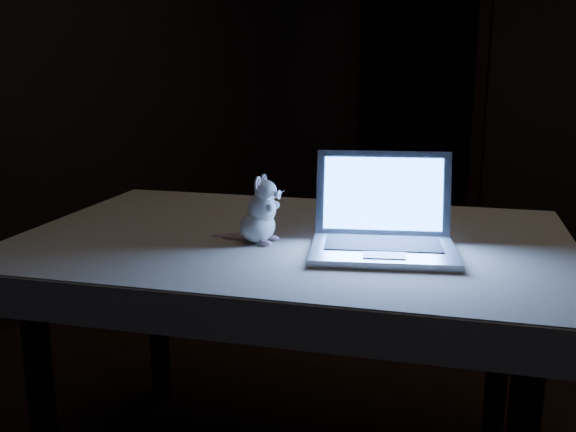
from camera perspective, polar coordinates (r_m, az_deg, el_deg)
The scene contains 6 objects.
left_wall at distance 3.61m, azimuth -23.10°, elevation 11.17°, with size 0.04×5.00×2.60m, color black.
doorway at distance 4.90m, azimuth 11.20°, elevation 9.52°, with size 1.06×0.36×2.13m, color black, non-canonical shape.
table at distance 2.16m, azimuth 0.46°, elevation -12.79°, with size 1.57×1.01×0.84m, color black, non-canonical shape.
tablecloth at distance 2.00m, azimuth -0.29°, elevation -3.46°, with size 1.68×1.12×0.11m, color beige, non-canonical shape.
laptop at distance 1.79m, azimuth 8.58°, elevation 0.77°, with size 0.40×0.35×0.27m, color #A6A6AA, non-canonical shape.
plush_mouse at distance 1.91m, azimuth -2.74°, elevation 0.60°, with size 0.15×0.15×0.20m, color silver, non-canonical shape.
Camera 1 is at (0.73, -2.03, 1.37)m, focal length 40.00 mm.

